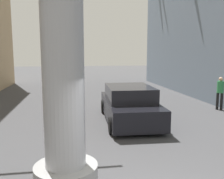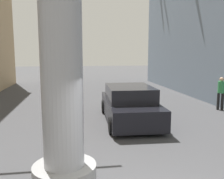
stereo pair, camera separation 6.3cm
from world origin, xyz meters
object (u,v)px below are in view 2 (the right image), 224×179
object	(u,v)px
car_lead	(129,105)
palm_tree_mid_right	(206,29)
palm_tree_far_right	(167,26)
pedestrian_mid_right	(221,91)

from	to	relation	value
car_lead	palm_tree_mid_right	world-z (taller)	palm_tree_mid_right
car_lead	palm_tree_mid_right	size ratio (longest dim) A/B	0.66
car_lead	palm_tree_far_right	size ratio (longest dim) A/B	0.53
car_lead	pedestrian_mid_right	world-z (taller)	pedestrian_mid_right
palm_tree_mid_right	palm_tree_far_right	size ratio (longest dim) A/B	0.80
palm_tree_far_right	pedestrian_mid_right	xyz separation A→B (m)	(-1.13, -10.89, -4.46)
palm_tree_mid_right	pedestrian_mid_right	bearing A→B (deg)	-106.88
palm_tree_far_right	pedestrian_mid_right	distance (m)	11.82
car_lead	palm_tree_far_right	distance (m)	14.63
palm_tree_mid_right	palm_tree_far_right	world-z (taller)	palm_tree_far_right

